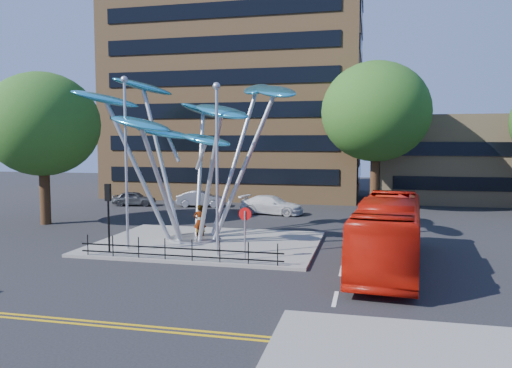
% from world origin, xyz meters
% --- Properties ---
extents(ground, '(120.00, 120.00, 0.00)m').
position_xyz_m(ground, '(0.00, 0.00, 0.00)').
color(ground, black).
rests_on(ground, ground).
extents(traffic_island, '(12.00, 9.00, 0.15)m').
position_xyz_m(traffic_island, '(-1.00, 6.00, 0.07)').
color(traffic_island, slate).
rests_on(traffic_island, ground).
extents(double_yellow_near, '(40.00, 0.12, 0.01)m').
position_xyz_m(double_yellow_near, '(0.00, -6.00, 0.01)').
color(double_yellow_near, gold).
rests_on(double_yellow_near, ground).
extents(double_yellow_far, '(40.00, 0.12, 0.01)m').
position_xyz_m(double_yellow_far, '(0.00, -6.30, 0.01)').
color(double_yellow_far, gold).
rests_on(double_yellow_far, ground).
extents(brick_tower, '(25.00, 15.00, 30.00)m').
position_xyz_m(brick_tower, '(-6.00, 32.00, 15.00)').
color(brick_tower, olive).
rests_on(brick_tower, ground).
extents(low_building_near, '(15.00, 8.00, 8.00)m').
position_xyz_m(low_building_near, '(16.00, 30.00, 4.00)').
color(low_building_near, tan).
rests_on(low_building_near, ground).
extents(tree_right, '(8.80, 8.80, 12.11)m').
position_xyz_m(tree_right, '(8.00, 22.00, 8.04)').
color(tree_right, black).
rests_on(tree_right, ground).
extents(tree_left, '(7.60, 7.60, 10.32)m').
position_xyz_m(tree_left, '(-14.00, 10.00, 6.79)').
color(tree_left, black).
rests_on(tree_left, ground).
extents(leaf_sculpture, '(12.72, 9.54, 9.51)m').
position_xyz_m(leaf_sculpture, '(-2.07, 6.68, 6.87)').
color(leaf_sculpture, '#9EA0A5').
rests_on(leaf_sculpture, traffic_island).
extents(street_lamp_left, '(0.36, 0.36, 8.80)m').
position_xyz_m(street_lamp_left, '(-4.50, 3.50, 5.36)').
color(street_lamp_left, '#9EA0A5').
rests_on(street_lamp_left, traffic_island).
extents(street_lamp_right, '(0.36, 0.36, 8.30)m').
position_xyz_m(street_lamp_right, '(0.50, 3.00, 5.09)').
color(street_lamp_right, '#9EA0A5').
rests_on(street_lamp_right, traffic_island).
extents(traffic_light_island, '(0.28, 0.18, 3.42)m').
position_xyz_m(traffic_light_island, '(-5.00, 2.50, 2.61)').
color(traffic_light_island, black).
rests_on(traffic_light_island, traffic_island).
extents(no_entry_sign_island, '(0.60, 0.10, 2.45)m').
position_xyz_m(no_entry_sign_island, '(2.00, 2.52, 1.82)').
color(no_entry_sign_island, '#9EA0A5').
rests_on(no_entry_sign_island, traffic_island).
extents(pedestrian_railing_front, '(10.00, 0.06, 1.00)m').
position_xyz_m(pedestrian_railing_front, '(-1.00, 1.70, 0.55)').
color(pedestrian_railing_front, black).
rests_on(pedestrian_railing_front, traffic_island).
extents(red_bus, '(3.59, 11.41, 3.13)m').
position_xyz_m(red_bus, '(8.50, 3.23, 1.56)').
color(red_bus, '#B61408').
rests_on(red_bus, ground).
extents(pedestrian, '(0.83, 0.70, 1.93)m').
position_xyz_m(pedestrian, '(-1.78, 6.94, 1.11)').
color(pedestrian, gray).
rests_on(pedestrian, traffic_island).
extents(parked_car_left, '(3.94, 2.07, 1.28)m').
position_xyz_m(parked_car_left, '(-12.57, 20.33, 0.64)').
color(parked_car_left, '#42464A').
rests_on(parked_car_left, ground).
extents(parked_car_mid, '(4.34, 2.12, 1.37)m').
position_xyz_m(parked_car_mid, '(-6.62, 21.03, 0.69)').
color(parked_car_mid, '#A5A6AC').
rests_on(parked_car_mid, ground).
extents(parked_car_right, '(5.24, 2.83, 1.44)m').
position_xyz_m(parked_car_right, '(0.22, 18.00, 0.72)').
color(parked_car_right, silver).
rests_on(parked_car_right, ground).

